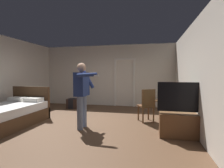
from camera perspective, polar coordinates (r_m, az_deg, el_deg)
The scene contains 13 objects.
ground_plane at distance 5.23m, azimuth -9.74°, elevation -12.63°, with size 6.64×6.64×0.00m, color brown.
wall_back at distance 7.97m, azimuth -1.46°, elevation 2.78°, with size 6.14×0.12×2.74m, color silver.
wall_right at distance 4.79m, azimuth 25.69°, elevation 2.23°, with size 0.12×6.28×2.74m, color silver.
doorway_frame at distance 7.74m, azimuth 4.14°, elevation 1.69°, with size 0.93×0.08×2.13m.
bed at distance 5.77m, azimuth -30.17°, elevation -8.41°, with size 1.33×1.95×1.02m.
tv_flatscreen at distance 4.30m, azimuth 22.35°, elevation -11.16°, with size 1.14×0.40×1.25m.
side_table at distance 5.15m, azimuth 17.59°, elevation -7.54°, with size 0.69×0.69×0.70m.
laptop at distance 5.07m, azimuth 17.20°, elevation -4.55°, with size 0.40×0.41×0.15m.
bottle_on_table at distance 5.04m, azimuth 19.33°, elevation -4.11°, with size 0.06×0.06×0.23m.
wooden_chair at distance 5.29m, azimuth 11.43°, elevation -6.42°, with size 0.56×0.56×0.99m.
person_blue_shirt at distance 4.61m, azimuth -9.78°, elevation -2.04°, with size 0.69×0.62×1.72m.
suitcase_dark at distance 7.45m, azimuth -11.47°, elevation -6.26°, with size 0.63×0.35×0.42m, color black.
suitcase_small at distance 7.47m, azimuth -12.28°, elevation -6.30°, with size 0.59×0.34×0.40m, color black.
Camera 1 is at (1.91, -4.66, 1.42)m, focal length 27.85 mm.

